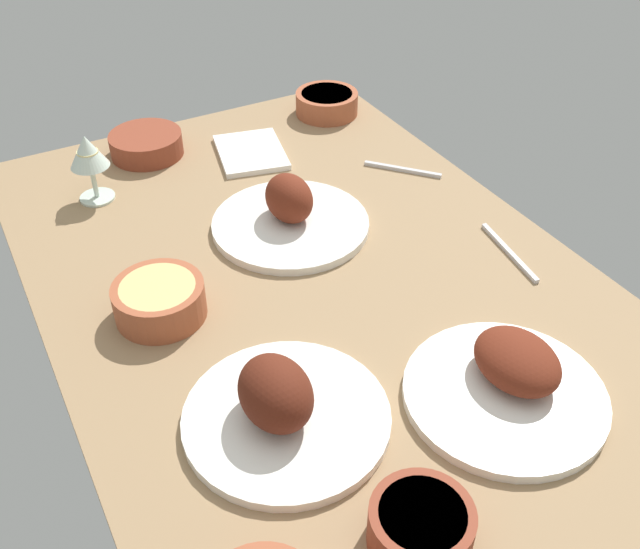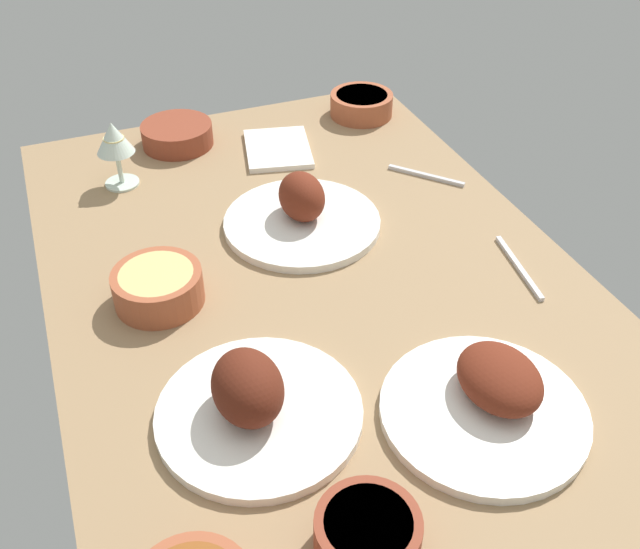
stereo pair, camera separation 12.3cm
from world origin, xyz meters
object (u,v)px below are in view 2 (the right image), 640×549
Objects in this scene: plate_center_main at (302,213)px; bowl_onions at (177,134)px; bowl_pasta at (158,286)px; plate_far_side at (254,402)px; fork_loose at (426,176)px; bowl_cream at (368,535)px; wine_glass at (114,141)px; plate_near_viewer at (490,398)px; spoon_loose at (519,267)px; bowl_sauce at (361,104)px; folded_napkin at (278,149)px.

plate_center_main is 1.89× the size of bowl_onions.
plate_center_main is at bearing -67.44° from bowl_pasta.
fork_loose is (48.95, -53.02, -2.78)cm from plate_far_side.
bowl_cream is 106.33cm from bowl_onions.
plate_near_viewer is at bearing -154.65° from wine_glass.
bowl_cream is 0.69× the size of spoon_loose.
bowl_sauce is at bearing -49.35° from bowl_pasta.
bowl_cream is 0.70× the size of folded_napkin.
bowl_cream reaches higher than bowl_sauce.
wine_glass is (39.98, -0.30, 6.69)cm from bowl_pasta.
fork_loose is (59.68, -21.89, -2.01)cm from plate_near_viewer.
wine_glass is 64.14cm from fork_loose.
wine_glass is at bearing 7.97° from bowl_cream.
plate_center_main is 2.37× the size of bowl_cream.
bowl_pasta is (40.39, 38.37, 0.83)cm from plate_near_viewer.
fork_loose is at bearing -109.04° from wine_glass.
plate_center_main is at bearing -13.96° from bowl_cream.
plate_near_viewer is at bearing -170.86° from plate_center_main.
fork_loose is at bearing -131.00° from folded_napkin.
bowl_pasta is at bearing 13.71° from plate_far_side.
bowl_pasta is 0.82× the size of spoon_loose.
plate_far_side is 2.31× the size of bowl_cream.
bowl_pasta is 0.94× the size of bowl_onions.
plate_near_viewer is 1.96× the size of bowl_pasta.
bowl_onions is (82.18, -7.68, -0.46)cm from plate_far_side.
plate_center_main is 48.67cm from bowl_sauce.
bowl_sauce is 0.83× the size of folded_napkin.
plate_center_main reaches higher than folded_napkin.
fork_loose is (-22.08, -25.40, -0.20)cm from folded_napkin.
plate_near_viewer is 1.84× the size of bowl_onions.
bowl_sauce reaches higher than spoon_loose.
bowl_sauce is at bearing -32.91° from plate_far_side.
folded_napkin is (95.16, -21.43, -2.56)cm from bowl_cream.
bowl_cream is at bearing 179.20° from bowl_onions.
bowl_cream is 0.75× the size of fork_loose.
folded_napkin is at bearing 111.49° from bowl_sauce.
fork_loose is (19.29, -60.26, -2.84)cm from bowl_pasta.
fork_loose and spoon_loose have the same top height.
bowl_pasta is 0.83× the size of folded_napkin.
plate_near_viewer is 34.21cm from spoon_loose.
fork_loose is at bearing -47.29° from plate_far_side.
bowl_sauce is 0.95× the size of bowl_onions.
bowl_cream is (-66.21, 16.45, 0.50)cm from plate_center_main.
wine_glass is (-11.07, 59.17, 7.01)cm from bowl_sauce.
plate_far_side reaches higher than plate_near_viewer.
plate_near_viewer is 1.74× the size of fork_loose.
bowl_onions is (1.47, 44.55, -0.20)cm from bowl_sauce.
bowl_onions is at bearing -0.80° from bowl_cream.
bowl_sauce reaches higher than bowl_onions.
bowl_pasta is at bearing 14.01° from bowl_cream.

